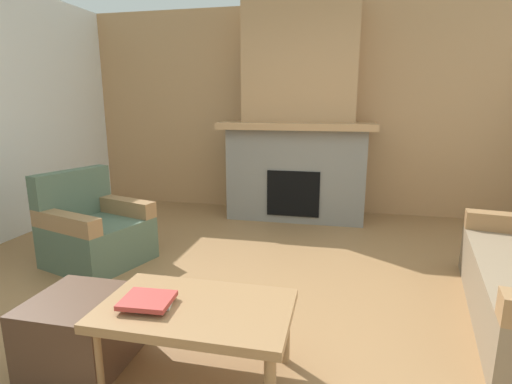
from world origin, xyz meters
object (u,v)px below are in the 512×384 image
(armchair, at_px, (94,232))
(ottoman, at_px, (81,331))
(coffee_table, at_px, (196,315))
(fireplace, at_px, (298,127))

(armchair, relative_size, ottoman, 1.83)
(armchair, xyz_separation_m, coffee_table, (1.51, -1.32, 0.08))
(fireplace, height_order, coffee_table, fireplace)
(ottoman, bearing_deg, fireplace, 75.78)
(fireplace, relative_size, coffee_table, 2.70)
(fireplace, xyz_separation_m, coffee_table, (-0.15, -3.29, -0.79))
(coffee_table, bearing_deg, ottoman, -178.57)
(armchair, bearing_deg, fireplace, 49.99)
(fireplace, bearing_deg, armchair, -130.01)
(coffee_table, height_order, ottoman, coffee_table)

